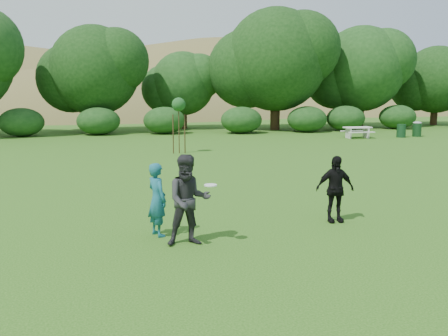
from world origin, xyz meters
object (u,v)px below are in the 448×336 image
(player_teal, at_px, (157,200))
(trash_can_near, at_px, (401,131))
(trash_can_lidded, at_px, (417,129))
(picnic_table, at_px, (357,130))
(player_grey, at_px, (189,200))
(player_black, at_px, (335,189))
(sapling, at_px, (179,106))

(player_teal, distance_m, trash_can_near, 26.79)
(trash_can_lidded, bearing_deg, picnic_table, -178.64)
(player_grey, bearing_deg, player_teal, 124.99)
(player_teal, xyz_separation_m, picnic_table, (15.27, 19.60, -0.31))
(player_black, height_order, sapling, sapling)
(player_grey, distance_m, trash_can_near, 27.01)
(picnic_table, bearing_deg, sapling, -157.73)
(player_grey, xyz_separation_m, trash_can_near, (17.87, 20.25, -0.52))
(player_teal, bearing_deg, picnic_table, -60.90)
(player_black, relative_size, sapling, 0.58)
(trash_can_lidded, bearing_deg, sapling, -162.89)
(player_teal, xyz_separation_m, sapling, (2.49, 14.36, 1.59))
(player_teal, bearing_deg, trash_can_lidded, -68.18)
(picnic_table, xyz_separation_m, trash_can_lidded, (4.57, 0.11, 0.02))
(player_grey, xyz_separation_m, sapling, (1.91, 15.20, 1.45))
(trash_can_near, xyz_separation_m, trash_can_lidded, (1.40, 0.29, 0.09))
(picnic_table, bearing_deg, trash_can_near, -3.23)
(player_teal, distance_m, player_black, 4.40)
(player_teal, relative_size, trash_can_near, 1.84)
(player_black, height_order, trash_can_near, player_black)
(player_teal, height_order, sapling, sapling)
(trash_can_near, distance_m, trash_can_lidded, 1.43)
(player_grey, distance_m, player_black, 3.96)
(player_grey, bearing_deg, player_black, 15.17)
(player_black, relative_size, picnic_table, 0.92)
(player_grey, relative_size, trash_can_near, 2.15)
(picnic_table, relative_size, trash_can_lidded, 1.71)
(player_grey, xyz_separation_m, trash_can_lidded, (19.27, 20.54, -0.43))
(player_black, height_order, trash_can_lidded, player_black)
(player_teal, xyz_separation_m, player_black, (4.40, 0.20, 0.00))
(trash_can_near, distance_m, sapling, 16.85)
(player_grey, bearing_deg, picnic_table, 54.32)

